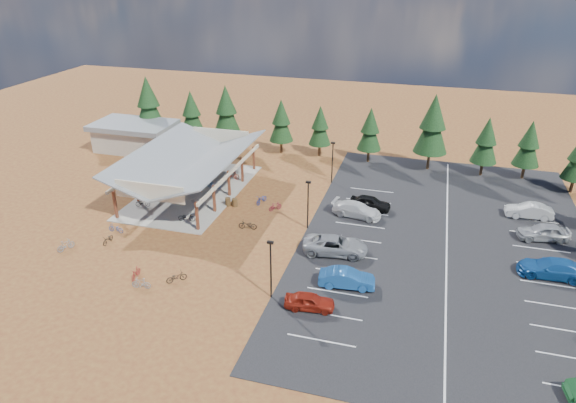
{
  "coord_description": "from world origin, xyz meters",
  "views": [
    {
      "loc": [
        15.62,
        -42.15,
        24.68
      ],
      "look_at": [
        2.87,
        2.31,
        2.56
      ],
      "focal_mm": 32.0,
      "sensor_mm": 36.0,
      "label": 1
    }
  ],
  "objects_px": {
    "bike_10": "(116,228)",
    "bike_11": "(136,273)",
    "lamp_post_1": "(308,202)",
    "car_7": "(552,268)",
    "bike_0": "(143,203)",
    "bike_4": "(187,217)",
    "bike_13": "(141,283)",
    "bike_14": "(262,199)",
    "bike_2": "(184,178)",
    "bike_8": "(108,239)",
    "car_9": "(529,211)",
    "bike_1": "(158,190)",
    "bike_5": "(196,201)",
    "trash_bin_1": "(228,202)",
    "bike_15": "(275,206)",
    "car_8": "(543,232)",
    "bike_6": "(214,184)",
    "bike_9": "(66,245)",
    "bike_7": "(232,175)",
    "bike_12": "(176,277)",
    "bike_16": "(248,225)",
    "car_1": "(347,278)",
    "outbuilding": "(135,136)",
    "car_3": "(357,210)",
    "lamp_post_2": "(332,160)",
    "trash_bin_0": "(235,202)",
    "car_2": "(335,245)",
    "bike_3": "(203,168)",
    "bike_pavilion": "(190,161)",
    "car_4": "(370,203)"
  },
  "relations": [
    {
      "from": "bike_12",
      "to": "bike_16",
      "type": "bearing_deg",
      "value": -57.05
    },
    {
      "from": "outbuilding",
      "to": "car_9",
      "type": "distance_m",
      "value": 51.16
    },
    {
      "from": "trash_bin_1",
      "to": "bike_2",
      "type": "distance_m",
      "value": 8.66
    },
    {
      "from": "lamp_post_2",
      "to": "bike_1",
      "type": "relative_size",
      "value": 2.99
    },
    {
      "from": "outbuilding",
      "to": "bike_2",
      "type": "relative_size",
      "value": 6.41
    },
    {
      "from": "bike_2",
      "to": "bike_14",
      "type": "relative_size",
      "value": 0.93
    },
    {
      "from": "bike_15",
      "to": "car_9",
      "type": "relative_size",
      "value": 0.34
    },
    {
      "from": "bike_2",
      "to": "car_3",
      "type": "xyz_separation_m",
      "value": [
        21.4,
        -3.17,
        0.24
      ]
    },
    {
      "from": "bike_11",
      "to": "car_9",
      "type": "distance_m",
      "value": 39.6
    },
    {
      "from": "bike_12",
      "to": "car_8",
      "type": "distance_m",
      "value": 34.59
    },
    {
      "from": "bike_5",
      "to": "car_1",
      "type": "xyz_separation_m",
      "value": [
        18.54,
        -10.58,
        0.23
      ]
    },
    {
      "from": "bike_0",
      "to": "bike_14",
      "type": "relative_size",
      "value": 0.85
    },
    {
      "from": "bike_15",
      "to": "car_4",
      "type": "height_order",
      "value": "car_4"
    },
    {
      "from": "bike_2",
      "to": "bike_5",
      "type": "bearing_deg",
      "value": -145.74
    },
    {
      "from": "car_8",
      "to": "bike_pavilion",
      "type": "bearing_deg",
      "value": -101.83
    },
    {
      "from": "bike_14",
      "to": "bike_13",
      "type": "bearing_deg",
      "value": -88.12
    },
    {
      "from": "bike_0",
      "to": "bike_2",
      "type": "relative_size",
      "value": 0.92
    },
    {
      "from": "bike_16",
      "to": "lamp_post_2",
      "type": "bearing_deg",
      "value": 151.5
    },
    {
      "from": "trash_bin_1",
      "to": "bike_12",
      "type": "height_order",
      "value": "bike_12"
    },
    {
      "from": "bike_8",
      "to": "car_9",
      "type": "bearing_deg",
      "value": 21.41
    },
    {
      "from": "bike_5",
      "to": "lamp_post_2",
      "type": "bearing_deg",
      "value": -33.14
    },
    {
      "from": "bike_13",
      "to": "bike_14",
      "type": "bearing_deg",
      "value": 157.68
    },
    {
      "from": "bike_5",
      "to": "bike_11",
      "type": "distance_m",
      "value": 14.26
    },
    {
      "from": "bike_3",
      "to": "car_1",
      "type": "distance_m",
      "value": 29.22
    },
    {
      "from": "bike_6",
      "to": "bike_16",
      "type": "bearing_deg",
      "value": -137.02
    },
    {
      "from": "lamp_post_1",
      "to": "car_7",
      "type": "distance_m",
      "value": 22.3
    },
    {
      "from": "lamp_post_1",
      "to": "bike_5",
      "type": "xyz_separation_m",
      "value": [
        -12.99,
        1.66,
        -2.41
      ]
    },
    {
      "from": "trash_bin_1",
      "to": "bike_15",
      "type": "xyz_separation_m",
      "value": [
        5.33,
        0.29,
        0.02
      ]
    },
    {
      "from": "outbuilding",
      "to": "lamp_post_2",
      "type": "distance_m",
      "value": 29.29
    },
    {
      "from": "bike_0",
      "to": "bike_2",
      "type": "distance_m",
      "value": 7.52
    },
    {
      "from": "bike_3",
      "to": "bike_7",
      "type": "bearing_deg",
      "value": -103.07
    },
    {
      "from": "bike_6",
      "to": "bike_15",
      "type": "bearing_deg",
      "value": -110.14
    },
    {
      "from": "bike_10",
      "to": "bike_15",
      "type": "bearing_deg",
      "value": 128.8
    },
    {
      "from": "bike_4",
      "to": "trash_bin_1",
      "type": "bearing_deg",
      "value": -38.54
    },
    {
      "from": "trash_bin_1",
      "to": "bike_14",
      "type": "relative_size",
      "value": 0.49
    },
    {
      "from": "bike_13",
      "to": "car_2",
      "type": "bearing_deg",
      "value": 115.8
    },
    {
      "from": "bike_7",
      "to": "car_9",
      "type": "relative_size",
      "value": 0.4
    },
    {
      "from": "bike_9",
      "to": "car_3",
      "type": "distance_m",
      "value": 28.67
    },
    {
      "from": "bike_1",
      "to": "bike_5",
      "type": "relative_size",
      "value": 1.1
    },
    {
      "from": "bike_1",
      "to": "bike_9",
      "type": "height_order",
      "value": "bike_1"
    },
    {
      "from": "bike_8",
      "to": "bike_14",
      "type": "height_order",
      "value": "bike_14"
    },
    {
      "from": "bike_1",
      "to": "bike_12",
      "type": "height_order",
      "value": "bike_1"
    },
    {
      "from": "bike_14",
      "to": "car_2",
      "type": "relative_size",
      "value": 0.31
    },
    {
      "from": "bike_0",
      "to": "bike_4",
      "type": "xyz_separation_m",
      "value": [
        6.12,
        -1.81,
        0.06
      ]
    },
    {
      "from": "trash_bin_1",
      "to": "bike_15",
      "type": "relative_size",
      "value": 0.57
    },
    {
      "from": "bike_10",
      "to": "bike_11",
      "type": "relative_size",
      "value": 1.08
    },
    {
      "from": "bike_1",
      "to": "bike_12",
      "type": "xyz_separation_m",
      "value": [
        10.09,
        -15.22,
        -0.16
      ]
    },
    {
      "from": "bike_7",
      "to": "bike_12",
      "type": "xyz_separation_m",
      "value": [
        3.54,
        -21.6,
        -0.2
      ]
    },
    {
      "from": "car_8",
      "to": "car_7",
      "type": "bearing_deg",
      "value": -12.54
    },
    {
      "from": "trash_bin_0",
      "to": "bike_9",
      "type": "relative_size",
      "value": 0.52
    }
  ]
}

